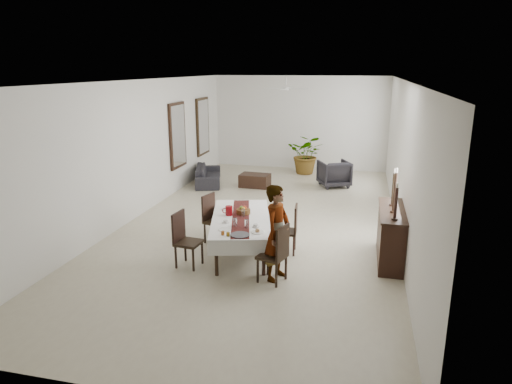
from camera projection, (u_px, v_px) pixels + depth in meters
The scene contains 87 objects.
floor at pixel (262, 221), 10.64m from camera, with size 6.00×12.00×0.00m, color beige.
ceiling at pixel (263, 80), 9.79m from camera, with size 6.00×12.00×0.02m, color white.
wall_back at pixel (300, 123), 15.84m from camera, with size 6.00×0.02×3.20m, color white.
wall_front at pixel (133, 261), 4.58m from camera, with size 6.00×0.02×3.20m, color white.
wall_left at pixel (140, 149), 10.88m from camera, with size 0.02×12.00×3.20m, color white.
wall_right at pixel (402, 160), 9.54m from camera, with size 0.02×12.00×3.20m, color white.
dining_table_top at pixel (241, 219), 8.73m from camera, with size 0.92×2.21×0.05m, color black.
table_leg_fl at pixel (216, 258), 7.80m from camera, with size 0.06×0.06×0.64m, color black.
table_leg_fr at pixel (264, 258), 7.82m from camera, with size 0.06×0.06×0.64m, color black.
table_leg_bl at pixel (223, 219), 9.83m from camera, with size 0.06×0.06×0.64m, color black.
table_leg_br at pixel (260, 218), 9.84m from camera, with size 0.06×0.06×0.64m, color black.
tablecloth_top at pixel (241, 218), 8.72m from camera, with size 1.09×2.38×0.01m, color white.
tablecloth_drape_left at pixel (213, 224), 8.75m from camera, with size 0.01×2.38×0.28m, color white.
tablecloth_drape_right at pixel (269, 224), 8.77m from camera, with size 0.01×2.38×0.28m, color white.
tablecloth_drape_near at pixel (240, 248), 7.62m from camera, with size 1.09×0.01×0.28m, color silver.
tablecloth_drape_far at pixel (242, 206), 9.90m from camera, with size 1.09×0.01×0.28m, color white.
table_runner at pixel (241, 217), 8.72m from camera, with size 0.32×2.30×0.00m, color #561B18.
red_pitcher at pixel (229, 211), 8.83m from camera, with size 0.14×0.14×0.18m, color maroon.
pitcher_handle at pixel (225, 211), 8.82m from camera, with size 0.11×0.11×0.02m, color maroon.
wine_glass_near at pixel (246, 224), 8.13m from camera, with size 0.06×0.06×0.16m, color white.
wine_glass_mid at pixel (235, 222), 8.21m from camera, with size 0.06×0.06×0.16m, color silver.
wine_glass_far at pixel (243, 213), 8.75m from camera, with size 0.06×0.06×0.16m, color silver.
teacup_right at pixel (256, 226), 8.19m from camera, with size 0.08×0.08×0.06m, color silver.
saucer_right at pixel (256, 227), 8.19m from camera, with size 0.14×0.14×0.01m, color silver.
teacup_left at pixel (226, 222), 8.40m from camera, with size 0.08×0.08×0.06m, color silver.
saucer_left at pixel (226, 223), 8.40m from camera, with size 0.14×0.14×0.01m, color silver.
plate_near_right at pixel (258, 232), 7.93m from camera, with size 0.22×0.22×0.01m, color white.
bread_near_right at pixel (258, 231), 7.92m from camera, with size 0.08×0.08×0.08m, color tan.
plate_near_left at pixel (225, 230), 8.05m from camera, with size 0.22×0.22×0.01m, color white.
plate_far_left at pixel (227, 209), 9.20m from camera, with size 0.22×0.22×0.01m, color white.
serving_tray at pixel (240, 235), 7.79m from camera, with size 0.33×0.33×0.02m, color #3F3F44.
jam_jar_a at pixel (228, 234), 7.75m from camera, with size 0.06×0.06×0.07m, color #8A6014.
jam_jar_b at pixel (223, 233), 7.80m from camera, with size 0.06×0.06×0.07m, color #924715.
fruit_basket at pixel (243, 211), 8.93m from camera, with size 0.28×0.28×0.09m, color brown.
fruit_red at pixel (245, 208), 8.93m from camera, with size 0.08×0.08×0.08m, color #A82B10.
fruit_green at pixel (241, 208), 8.94m from camera, with size 0.07×0.07×0.07m, color #5A7723.
fruit_yellow at pixel (243, 209), 8.87m from camera, with size 0.08×0.08×0.08m, color yellow.
chair_right_near_seat at pixel (272, 256), 7.57m from camera, with size 0.42×0.42×0.05m, color black.
chair_right_near_leg_fl at pixel (276, 276), 7.40m from camera, with size 0.04×0.04×0.42m, color black.
chair_right_near_leg_fr at pixel (286, 268), 7.69m from camera, with size 0.04×0.04×0.42m, color black.
chair_right_near_leg_bl at pixel (258, 271), 7.57m from camera, with size 0.04×0.04×0.42m, color black.
chair_right_near_leg_br at pixel (268, 263), 7.86m from camera, with size 0.04×0.04×0.42m, color black.
chair_right_near_back at pixel (283, 242), 7.40m from camera, with size 0.42×0.04×0.54m, color black.
chair_right_far_seat at pixel (286, 232), 8.76m from camera, with size 0.40×0.40×0.05m, color black.
chair_right_far_leg_fl at pixel (294, 246), 8.64m from camera, with size 0.04×0.04×0.40m, color black.
chair_right_far_leg_fr at pixel (295, 240), 8.95m from camera, with size 0.04×0.04×0.40m, color black.
chair_right_far_leg_bl at pixel (276, 245), 8.68m from camera, with size 0.04×0.04×0.40m, color black.
chair_right_far_leg_br at pixel (278, 239), 9.00m from camera, with size 0.04×0.04×0.40m, color black.
chair_right_far_back at pixel (296, 219), 8.66m from camera, with size 0.40×0.04×0.51m, color black.
chair_left_near_seat at pixel (189, 243), 8.15m from camera, with size 0.43×0.43×0.05m, color black.
chair_left_near_leg_fl at pixel (185, 250), 8.43m from camera, with size 0.04×0.04×0.42m, color black.
chair_left_near_leg_fr at pixel (176, 257), 8.11m from camera, with size 0.04×0.04×0.42m, color black.
chair_left_near_leg_bl at pixel (202, 253), 8.31m from camera, with size 0.04×0.04×0.42m, color black.
chair_left_near_leg_br at pixel (193, 260), 8.00m from camera, with size 0.04×0.04×0.42m, color black.
chair_left_near_back at pixel (178, 226), 8.14m from camera, with size 0.43×0.04×0.54m, color black.
chair_left_far_seat at pixel (216, 222), 9.28m from camera, with size 0.42×0.42×0.05m, color black.
chair_left_far_leg_fl at pixel (215, 228), 9.56m from camera, with size 0.04×0.04×0.42m, color black.
chair_left_far_leg_fr at pixel (205, 233), 9.28m from camera, with size 0.04×0.04×0.42m, color black.
chair_left_far_leg_bl at pixel (228, 231), 9.40m from camera, with size 0.04×0.04×0.42m, color black.
chair_left_far_leg_br at pixel (219, 237), 9.11m from camera, with size 0.04×0.04×0.42m, color black.
chair_left_far_back at pixel (208, 207), 9.29m from camera, with size 0.42×0.04×0.54m, color black.
woman at pixel (277, 233), 7.57m from camera, with size 0.60×0.39×1.64m, color gray.
sideboard_body at pixel (391, 236), 8.38m from camera, with size 0.42×1.59×0.96m, color black.
sideboard_top at pixel (393, 211), 8.25m from camera, with size 0.47×1.66×0.03m, color black.
candlestick_near_base at pixel (395, 219), 7.69m from camera, with size 0.11×0.11×0.03m, color black.
candlestick_near_shaft at pixel (396, 203), 7.62m from camera, with size 0.05×0.05×0.53m, color black.
candlestick_near_candle at pixel (397, 185), 7.54m from camera, with size 0.04×0.04×0.08m, color beige.
candlestick_mid_base at pixel (393, 212), 8.09m from camera, with size 0.11×0.11×0.03m, color black.
candlestick_mid_shaft at pixel (395, 192), 7.99m from camera, with size 0.05×0.05×0.69m, color black.
candlestick_mid_candle at pixel (397, 170), 7.89m from camera, with size 0.04×0.04×0.08m, color white.
candlestick_far_base at pixel (392, 205), 8.49m from camera, with size 0.11×0.11×0.03m, color black.
candlestick_far_shaft at pixel (393, 189), 8.41m from camera, with size 0.05×0.05×0.58m, color black.
candlestick_far_candle at pixel (395, 171), 8.32m from camera, with size 0.04×0.04×0.08m, color silver.
sofa at pixel (208, 175), 14.04m from camera, with size 1.85×0.72×0.54m, color #262429.
armchair at pixel (334, 174), 13.67m from camera, with size 0.84×0.86×0.78m, color #2A262C.
coffee_table at pixel (255, 180), 13.67m from camera, with size 0.87×0.58×0.38m, color black.
potted_plant at pixel (307, 154), 15.25m from camera, with size 1.19×1.03×1.32m, color #295722.
mirror_frame_near at pixel (177, 136), 12.93m from camera, with size 0.06×1.05×1.85m, color black.
mirror_glass_near at pixel (179, 136), 12.92m from camera, with size 0.01×0.90×1.70m, color white.
mirror_frame_far at pixel (203, 126), 14.90m from camera, with size 0.06×1.05×1.85m, color black.
mirror_glass_far at pixel (204, 126), 14.89m from camera, with size 0.01×0.90×1.70m, color white.
fan_rod at pixel (286, 81), 12.63m from camera, with size 0.04×0.04×0.20m, color white.
fan_hub at pixel (286, 89), 12.68m from camera, with size 0.16×0.16×0.08m, color silver.
fan_blade_n at pixel (288, 88), 13.01m from camera, with size 0.10×0.55×0.01m, color silver.
fan_blade_s at pixel (284, 89), 12.35m from camera, with size 0.10×0.55×0.01m, color white.
fan_blade_e at pixel (298, 89), 12.60m from camera, with size 0.55×0.10×0.01m, color silver.
fan_blade_w at pixel (274, 88), 12.76m from camera, with size 0.55×0.10×0.01m, color silver.
Camera 1 is at (2.18, -9.83, 3.48)m, focal length 32.00 mm.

